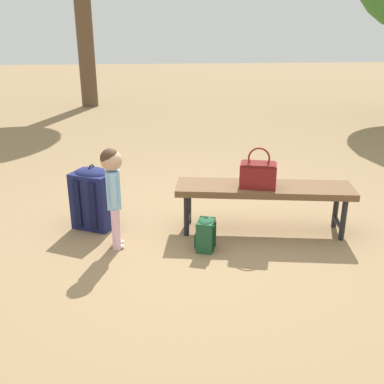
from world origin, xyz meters
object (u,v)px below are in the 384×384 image
park_bench (264,192)px  backpack_small (206,233)px  child_standing (113,183)px  handbag (258,174)px  backpack_large (94,196)px

park_bench → backpack_small: 0.70m
park_bench → child_standing: 1.37m
handbag → backpack_small: size_ratio=1.18×
backpack_large → backpack_small: (-0.99, 0.58, -0.15)m
park_bench → backpack_large: bearing=-9.5°
backpack_small → backpack_large: bearing=-30.5°
child_standing → park_bench: bearing=-171.9°
handbag → backpack_large: size_ratio=0.59×
handbag → backpack_large: handbag is taller
backpack_large → backpack_small: backpack_large is taller
backpack_large → handbag: bearing=169.0°
child_standing → backpack_small: bearing=170.5°
handbag → backpack_small: handbag is taller
child_standing → backpack_large: bearing=-63.9°
child_standing → backpack_small: size_ratio=2.83×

